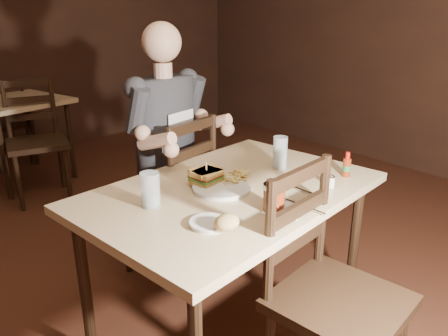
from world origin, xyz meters
TOP-DOWN VIEW (x-y plane):
  - room_shell at (0.00, 0.00)m, footprint 7.00×7.00m
  - main_table at (0.05, -0.31)m, footprint 1.43×1.06m
  - bg_table at (-0.13, 2.50)m, footprint 0.97×0.97m
  - chair_far at (0.12, 0.35)m, footprint 0.56×0.59m
  - chair_near at (0.08, -0.91)m, footprint 0.52×0.56m
  - bg_chair_far at (-0.13, 3.05)m, footprint 0.49×0.51m
  - bg_chair_near at (-0.13, 1.95)m, footprint 0.55×0.58m
  - diner at (0.13, 0.31)m, footprint 0.65×0.57m
  - dinner_plate at (-0.00, -0.31)m, footprint 0.29×0.29m
  - sandwich_left at (-0.02, -0.23)m, footprint 0.14×0.13m
  - sandwich_right at (-0.02, -0.22)m, footprint 0.13×0.11m
  - fries_pile at (0.11, -0.26)m, footprint 0.26×0.20m
  - ketchup_dollop at (0.15, -0.28)m, footprint 0.05×0.05m
  - glass_left at (-0.33, -0.26)m, footprint 0.09×0.09m
  - glass_right at (0.40, -0.27)m, footprint 0.08×0.08m
  - hot_sauce at (0.57, -0.55)m, footprint 0.04×0.04m
  - salt_shaker at (0.40, -0.59)m, footprint 0.03×0.03m
  - syrup_dispenser at (0.02, -0.60)m, footprint 0.10×0.10m
  - napkin at (0.06, -0.62)m, footprint 0.20×0.20m
  - knife at (0.14, -0.65)m, footprint 0.03×0.21m
  - fork at (0.26, -0.54)m, footprint 0.02×0.17m
  - side_plate at (-0.25, -0.54)m, footprint 0.17×0.17m
  - bread_roll at (-0.23, -0.62)m, footprint 0.11×0.09m

SIDE VIEW (x-z plane):
  - bg_chair_far at x=-0.13m, z-range 0.00..0.86m
  - chair_far at x=0.12m, z-range 0.00..0.97m
  - chair_near at x=0.08m, z-range 0.00..0.98m
  - bg_chair_near at x=-0.13m, z-range 0.00..0.99m
  - bg_table at x=-0.13m, z-range 0.30..1.07m
  - main_table at x=0.05m, z-range 0.31..1.08m
  - napkin at x=0.06m, z-range 0.77..0.77m
  - side_plate at x=-0.25m, z-range 0.77..0.78m
  - knife at x=0.14m, z-range 0.77..0.78m
  - fork at x=0.26m, z-range 0.77..0.78m
  - dinner_plate at x=0.00m, z-range 0.77..0.78m
  - ketchup_dollop at x=0.15m, z-range 0.78..0.80m
  - salt_shaker at x=0.40m, z-range 0.77..0.82m
  - fries_pile at x=0.11m, z-range 0.78..0.82m
  - bread_roll at x=-0.23m, z-range 0.78..0.84m
  - syrup_dispenser at x=0.02m, z-range 0.77..0.88m
  - hot_sauce at x=0.57m, z-range 0.77..0.89m
  - sandwich_left at x=-0.02m, z-range 0.78..0.89m
  - sandwich_right at x=-0.02m, z-range 0.78..0.89m
  - glass_left at x=-0.33m, z-range 0.77..0.91m
  - glass_right at x=0.40m, z-range 0.77..0.93m
  - diner at x=0.13m, z-range 0.50..1.47m
  - room_shell at x=0.00m, z-range -2.10..4.90m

